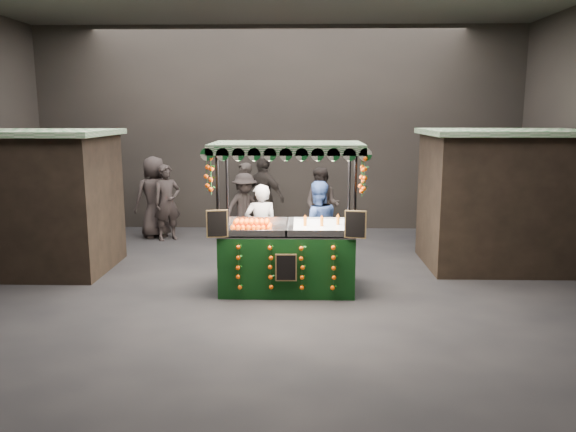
{
  "coord_description": "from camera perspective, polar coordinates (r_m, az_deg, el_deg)",
  "views": [
    {
      "loc": [
        0.61,
        -9.26,
        2.92
      ],
      "look_at": [
        0.37,
        0.18,
        1.19
      ],
      "focal_mm": 35.48,
      "sensor_mm": 36.0,
      "label": 1
    }
  ],
  "objects": [
    {
      "name": "shopper_2",
      "position": [
        13.13,
        -2.42,
        1.81
      ],
      "size": [
        1.19,
        1.04,
        1.93
      ],
      "rotation": [
        0.0,
        0.0,
        2.52
      ],
      "color": "black",
      "rests_on": "ground"
    },
    {
      "name": "shopper_5",
      "position": [
        12.53,
        14.96,
        0.97
      ],
      "size": [
        1.17,
        1.84,
        1.89
      ],
      "rotation": [
        0.0,
        0.0,
        1.95
      ],
      "color": "#2B2523",
      "rests_on": "ground"
    },
    {
      "name": "juice_stall",
      "position": [
        9.38,
        -0.02,
        -2.97
      ],
      "size": [
        2.52,
        1.48,
        2.44
      ],
      "color": "black",
      "rests_on": "ground"
    },
    {
      "name": "neighbour_stall_left",
      "position": [
        11.53,
        -24.3,
        1.42
      ],
      "size": [
        3.0,
        2.2,
        2.6
      ],
      "color": "black",
      "rests_on": "ground"
    },
    {
      "name": "shopper_6",
      "position": [
        13.39,
        -4.45,
        1.58
      ],
      "size": [
        0.51,
        0.7,
        1.76
      ],
      "rotation": [
        0.0,
        0.0,
        -1.42
      ],
      "color": "#2A2422",
      "rests_on": "ground"
    },
    {
      "name": "shopper_3",
      "position": [
        12.89,
        -4.36,
        0.83
      ],
      "size": [
        1.17,
        1.07,
        1.58
      ],
      "rotation": [
        0.0,
        0.0,
        0.62
      ],
      "color": "black",
      "rests_on": "ground"
    },
    {
      "name": "market_hall",
      "position": [
        9.29,
        -2.34,
        13.22
      ],
      "size": [
        12.1,
        10.1,
        5.05
      ],
      "color": "black",
      "rests_on": "ground"
    },
    {
      "name": "ground",
      "position": [
        9.73,
        -2.2,
        -7.09
      ],
      "size": [
        12.0,
        12.0,
        0.0
      ],
      "primitive_type": "plane",
      "color": "black",
      "rests_on": "ground"
    },
    {
      "name": "vendor_grey",
      "position": [
        10.38,
        -2.72,
        -1.29
      ],
      "size": [
        0.66,
        0.5,
        1.65
      ],
      "rotation": [
        0.0,
        0.0,
        3.33
      ],
      "color": "#939197",
      "rests_on": "ground"
    },
    {
      "name": "shopper_1",
      "position": [
        12.72,
        3.42,
        1.03
      ],
      "size": [
        1.01,
        0.91,
        1.71
      ],
      "rotation": [
        0.0,
        0.0,
        -0.38
      ],
      "color": "black",
      "rests_on": "ground"
    },
    {
      "name": "shopper_4",
      "position": [
        13.7,
        -13.22,
        1.87
      ],
      "size": [
        1.12,
        1.03,
        1.91
      ],
      "rotation": [
        0.0,
        0.0,
        3.73
      ],
      "color": "#2B2423",
      "rests_on": "ground"
    },
    {
      "name": "neighbour_stall_right",
      "position": [
        11.52,
        20.68,
        1.67
      ],
      "size": [
        3.0,
        2.2,
        2.6
      ],
      "color": "black",
      "rests_on": "ground"
    },
    {
      "name": "vendor_blue",
      "position": [
        10.42,
        2.93,
        -1.1
      ],
      "size": [
        0.93,
        0.78,
        1.7
      ],
      "rotation": [
        0.0,
        0.0,
        3.32
      ],
      "color": "navy",
      "rests_on": "ground"
    },
    {
      "name": "shopper_0",
      "position": [
        13.35,
        -12.01,
        1.33
      ],
      "size": [
        0.76,
        0.7,
        1.74
      ],
      "rotation": [
        0.0,
        0.0,
        0.58
      ],
      "color": "#282221",
      "rests_on": "ground"
    }
  ]
}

